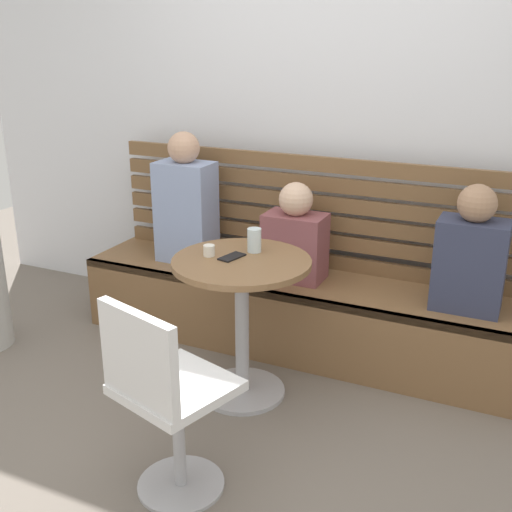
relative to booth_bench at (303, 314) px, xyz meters
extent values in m
plane|color=#70665B|center=(0.00, -1.20, -0.22)|extent=(8.00, 8.00, 0.00)
cube|color=silver|center=(0.00, 0.44, 1.23)|extent=(5.20, 0.10, 2.90)
cube|color=brown|center=(0.00, 0.00, 0.00)|extent=(2.70, 0.52, 0.44)
cube|color=brown|center=(0.00, -0.24, 0.20)|extent=(2.70, 0.04, 0.04)
cube|color=brown|center=(0.00, 0.24, 0.26)|extent=(2.65, 0.04, 0.09)
cube|color=brown|center=(0.00, 0.24, 0.39)|extent=(2.65, 0.04, 0.09)
cube|color=brown|center=(0.00, 0.24, 0.50)|extent=(2.65, 0.04, 0.09)
cube|color=brown|center=(0.00, 0.24, 0.62)|extent=(2.65, 0.04, 0.09)
cube|color=brown|center=(0.00, 0.24, 0.73)|extent=(2.65, 0.04, 0.09)
cube|color=brown|center=(0.00, 0.24, 0.84)|extent=(2.65, 0.04, 0.09)
cylinder|color=#ADADB2|center=(-0.11, -0.59, -0.21)|extent=(0.44, 0.44, 0.02)
cylinder|color=#ADADB2|center=(-0.11, -0.59, 0.15)|extent=(0.07, 0.07, 0.69)
cylinder|color=brown|center=(-0.11, -0.59, 0.50)|extent=(0.68, 0.68, 0.03)
cylinder|color=#ADADB2|center=(-0.03, -1.34, -0.21)|extent=(0.36, 0.36, 0.02)
cylinder|color=#ADADB2|center=(-0.03, -1.34, 0.00)|extent=(0.05, 0.05, 0.45)
cube|color=silver|center=(-0.03, -1.34, 0.25)|extent=(0.50, 0.50, 0.04)
cube|color=silver|center=(-0.08, -1.50, 0.45)|extent=(0.39, 0.16, 0.36)
cube|color=#8C9EC6|center=(-0.78, 0.01, 0.52)|extent=(0.34, 0.22, 0.61)
sphere|color=tan|center=(-0.78, 0.01, 0.92)|extent=(0.19, 0.19, 0.19)
cube|color=#333851|center=(0.89, -0.02, 0.45)|extent=(0.34, 0.22, 0.47)
sphere|color=#A37A5B|center=(0.89, -0.02, 0.77)|extent=(0.19, 0.19, 0.19)
cube|color=brown|center=(-0.06, 0.00, 0.41)|extent=(0.34, 0.22, 0.38)
sphere|color=#DBB293|center=(-0.06, 0.00, 0.68)|extent=(0.19, 0.19, 0.19)
cylinder|color=silver|center=(-0.10, -0.46, 0.58)|extent=(0.07, 0.07, 0.12)
cylinder|color=silver|center=(-0.28, -0.61, 0.55)|extent=(0.06, 0.06, 0.05)
cube|color=black|center=(-0.16, -0.58, 0.52)|extent=(0.10, 0.15, 0.01)
camera|label=1|loc=(1.15, -3.13, 1.55)|focal=43.95mm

